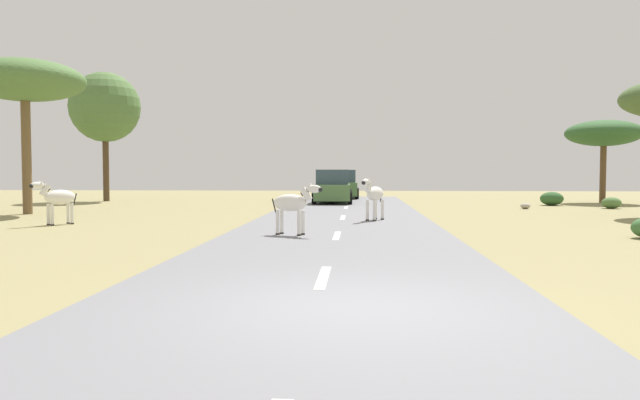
{
  "coord_description": "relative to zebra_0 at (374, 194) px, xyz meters",
  "views": [
    {
      "loc": [
        0.1,
        -7.21,
        1.7
      ],
      "look_at": [
        -0.83,
        7.33,
        1.0
      ],
      "focal_mm": 33.5,
      "sensor_mm": 36.0,
      "label": 1
    }
  ],
  "objects": [
    {
      "name": "car_0",
      "position": [
        -1.86,
        11.03,
        -0.08
      ],
      "size": [
        2.08,
        4.37,
        1.74
      ],
      "rotation": [
        0.0,
        0.0,
        0.02
      ],
      "color": "#476B38",
      "rests_on": "road"
    },
    {
      "name": "zebra_2",
      "position": [
        -2.22,
        -4.74,
        -0.06
      ],
      "size": [
        1.39,
        0.71,
        1.37
      ],
      "rotation": [
        0.0,
        0.0,
        4.37
      ],
      "color": "silver",
      "rests_on": "road"
    },
    {
      "name": "tree_1",
      "position": [
        -13.68,
        2.82,
        4.31
      ],
      "size": [
        4.61,
        4.61,
        6.1
      ],
      "color": "brown",
      "rests_on": "ground_plane"
    },
    {
      "name": "car_1",
      "position": [
        -1.56,
        16.72,
        -0.08
      ],
      "size": [
        2.16,
        4.41,
        1.74
      ],
      "rotation": [
        0.0,
        0.0,
        0.04
      ],
      "color": "#476B38",
      "rests_on": "road"
    },
    {
      "name": "bush_3",
      "position": [
        9.12,
        10.29,
        -0.59
      ],
      "size": [
        1.13,
        1.02,
        0.68
      ],
      "primitive_type": "ellipsoid",
      "color": "#2D5628",
      "rests_on": "ground_plane"
    },
    {
      "name": "road",
      "position": [
        -1.07,
        -12.9,
        -0.9
      ],
      "size": [
        6.0,
        64.0,
        0.05
      ],
      "primitive_type": "cube",
      "color": "slate",
      "rests_on": "ground_plane"
    },
    {
      "name": "tree_4",
      "position": [
        -14.9,
        13.08,
        4.39
      ],
      "size": [
        3.95,
        3.95,
        7.31
      ],
      "color": "#4C3823",
      "rests_on": "ground_plane"
    },
    {
      "name": "zebra_1",
      "position": [
        -10.07,
        -1.78,
        -0.07
      ],
      "size": [
        1.07,
        1.33,
        1.44
      ],
      "rotation": [
        0.0,
        0.0,
        2.51
      ],
      "color": "silver",
      "rests_on": "ground_plane"
    },
    {
      "name": "lane_markings",
      "position": [
        -1.07,
        -13.9,
        -0.88
      ],
      "size": [
        0.16,
        56.0,
        0.01
      ],
      "color": "silver",
      "rests_on": "road"
    },
    {
      "name": "ground_plane",
      "position": [
        -0.64,
        -12.9,
        -0.93
      ],
      "size": [
        90.0,
        90.0,
        0.0
      ],
      "primitive_type": "plane",
      "color": "#8E8456"
    },
    {
      "name": "rock_2",
      "position": [
        7.05,
        7.42,
        -0.8
      ],
      "size": [
        0.43,
        0.47,
        0.27
      ],
      "primitive_type": "ellipsoid",
      "color": "#A89E8C",
      "rests_on": "ground_plane"
    },
    {
      "name": "tree_3",
      "position": [
        12.68,
        13.04,
        2.8
      ],
      "size": [
        3.99,
        3.99,
        4.46
      ],
      "color": "brown",
      "rests_on": "ground_plane"
    },
    {
      "name": "bush_2",
      "position": [
        11.03,
        7.88,
        -0.67
      ],
      "size": [
        0.87,
        0.78,
        0.52
      ],
      "primitive_type": "ellipsoid",
      "color": "#4C7038",
      "rests_on": "ground_plane"
    },
    {
      "name": "zebra_0",
      "position": [
        0.0,
        0.0,
        0.0
      ],
      "size": [
        0.9,
        1.46,
        1.47
      ],
      "rotation": [
        0.0,
        0.0,
        2.69
      ],
      "color": "silver",
      "rests_on": "road"
    }
  ]
}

